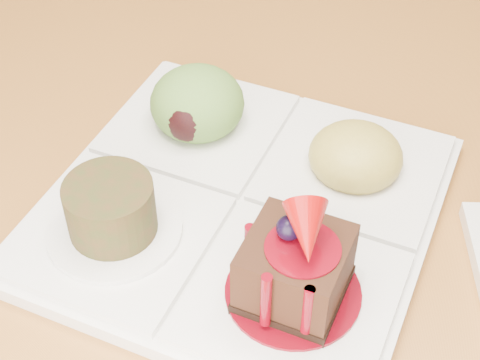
# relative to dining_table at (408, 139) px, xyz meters

# --- Properties ---
(dining_table) EXTENTS (1.00, 1.80, 0.75)m
(dining_table) POSITION_rel_dining_table_xyz_m (0.00, 0.00, 0.00)
(dining_table) COLOR #9C6628
(dining_table) RESTS_ON ground
(sampler_plate) EXTENTS (0.30, 0.30, 0.10)m
(sampler_plate) POSITION_rel_dining_table_xyz_m (-0.11, -0.20, 0.09)
(sampler_plate) COLOR silver
(sampler_plate) RESTS_ON dining_table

